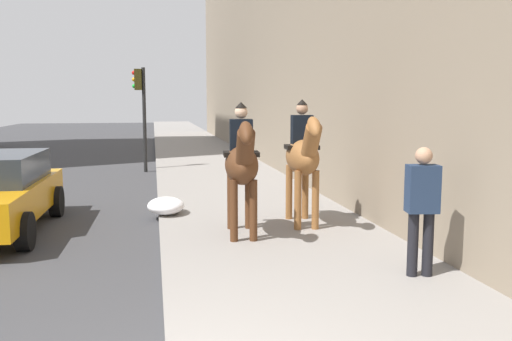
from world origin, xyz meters
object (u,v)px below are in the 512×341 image
object	(u,v)px
pedestrian_greeting	(422,203)
traffic_light_near_curb	(141,102)
mounted_horse_far	(303,155)
mounted_horse_near	(242,163)

from	to	relation	value
pedestrian_greeting	traffic_light_near_curb	distance (m)	13.07
mounted_horse_far	pedestrian_greeting	bearing A→B (deg)	16.74
pedestrian_greeting	traffic_light_near_curb	size ratio (longest dim) A/B	0.48
mounted_horse_far	pedestrian_greeting	size ratio (longest dim) A/B	1.37
mounted_horse_near	pedestrian_greeting	xyz separation A→B (m)	(-2.57, -1.95, -0.28)
mounted_horse_near	mounted_horse_far	world-z (taller)	mounted_horse_far
mounted_horse_far	traffic_light_near_curb	xyz separation A→B (m)	(9.26, 3.07, 0.97)
mounted_horse_far	mounted_horse_near	bearing A→B (deg)	-59.40
mounted_horse_near	traffic_light_near_curb	world-z (taller)	traffic_light_near_curb
pedestrian_greeting	mounted_horse_near	bearing A→B (deg)	45.95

